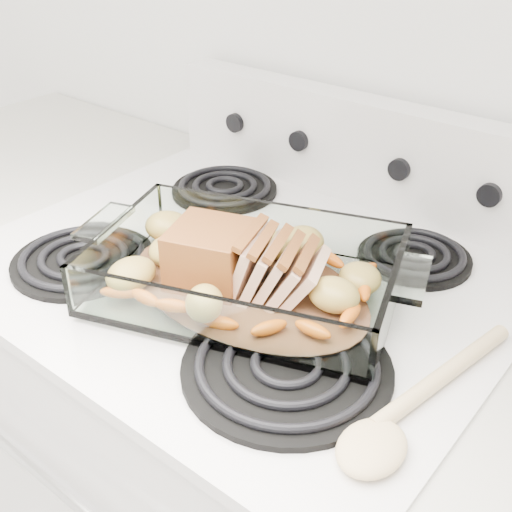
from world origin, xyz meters
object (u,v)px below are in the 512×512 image
Objects in this scene: electric_range at (251,467)px; counter_left at (41,335)px; baking_dish at (247,279)px; pork_roast at (235,258)px.

electric_range is 1.20× the size of counter_left.
baking_dish is 0.03m from pork_roast.
pork_roast is at bearing -5.94° from counter_left.
pork_roast is (-0.02, 0.00, 0.03)m from baking_dish.
electric_range is at bearing 107.68° from baking_dish.
counter_left is at bearing -179.90° from electric_range.
counter_left is at bearing 154.69° from baking_dish.
baking_dish is at bearing 23.81° from pork_roast.
electric_range is 0.49m from baking_dish.
baking_dish is at bearing -5.77° from counter_left.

